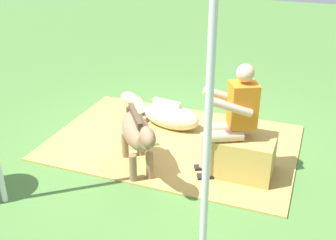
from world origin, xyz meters
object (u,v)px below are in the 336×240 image
person_seated (232,116)px  tent_pole_left (207,149)px  pony_standing (137,134)px  hay_bale (243,156)px  pony_lying (166,115)px

person_seated → tent_pole_left: (-0.16, 1.68, 0.49)m
tent_pole_left → pony_standing: bearing=-48.2°
person_seated → tent_pole_left: bearing=95.4°
pony_standing → tent_pole_left: size_ratio=0.46×
hay_bale → pony_lying: 1.59m
person_seated → tent_pole_left: tent_pole_left is taller
hay_bale → pony_standing: pony_standing is taller
person_seated → pony_standing: 1.11m
hay_bale → tent_pole_left: 2.01m
hay_bale → pony_lying: (1.32, -0.88, -0.06)m
person_seated → pony_standing: person_seated is taller
pony_standing → hay_bale: bearing=-161.1°
pony_standing → tent_pole_left: 1.93m
person_seated → hay_bale: bearing=-161.1°
hay_bale → pony_lying: size_ratio=0.54×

